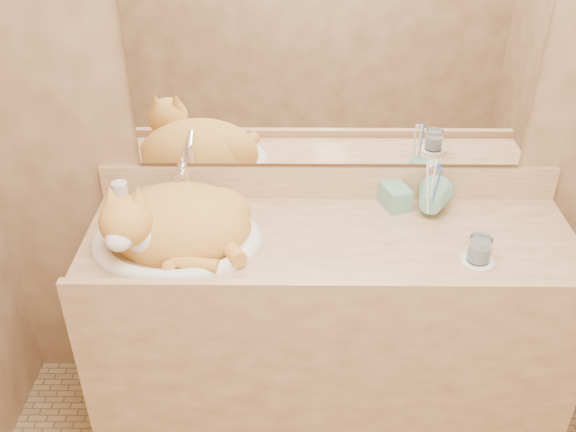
{
  "coord_description": "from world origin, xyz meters",
  "views": [
    {
      "loc": [
        -0.12,
        -0.98,
        2.03
      ],
      "look_at": [
        -0.14,
        0.7,
        0.95
      ],
      "focal_mm": 40.0,
      "sensor_mm": 36.0,
      "label": 1
    }
  ],
  "objects_px": {
    "water_glass": "(480,249)",
    "toothbrush_cup": "(429,207)",
    "vanity_counter": "(327,336)",
    "soap_dispenser": "(404,192)",
    "cat": "(172,221)",
    "sink_basin": "(175,220)"
  },
  "relations": [
    {
      "from": "vanity_counter",
      "to": "sink_basin",
      "type": "height_order",
      "value": "sink_basin"
    },
    {
      "from": "vanity_counter",
      "to": "water_glass",
      "type": "bearing_deg",
      "value": -15.63
    },
    {
      "from": "sink_basin",
      "to": "soap_dispenser",
      "type": "xyz_separation_m",
      "value": [
        0.74,
        0.17,
        0.0
      ]
    },
    {
      "from": "soap_dispenser",
      "to": "water_glass",
      "type": "relative_size",
      "value": 2.14
    },
    {
      "from": "vanity_counter",
      "to": "toothbrush_cup",
      "type": "bearing_deg",
      "value": 18.07
    },
    {
      "from": "cat",
      "to": "water_glass",
      "type": "bearing_deg",
      "value": -6.11
    },
    {
      "from": "sink_basin",
      "to": "cat",
      "type": "distance_m",
      "value": 0.01
    },
    {
      "from": "sink_basin",
      "to": "cat",
      "type": "relative_size",
      "value": 1.15
    },
    {
      "from": "vanity_counter",
      "to": "water_glass",
      "type": "relative_size",
      "value": 19.68
    },
    {
      "from": "cat",
      "to": "toothbrush_cup",
      "type": "relative_size",
      "value": 3.78
    },
    {
      "from": "sink_basin",
      "to": "water_glass",
      "type": "xyz_separation_m",
      "value": [
        0.94,
        -0.1,
        -0.03
      ]
    },
    {
      "from": "vanity_counter",
      "to": "water_glass",
      "type": "height_order",
      "value": "water_glass"
    },
    {
      "from": "vanity_counter",
      "to": "soap_dispenser",
      "type": "height_order",
      "value": "soap_dispenser"
    },
    {
      "from": "soap_dispenser",
      "to": "toothbrush_cup",
      "type": "height_order",
      "value": "soap_dispenser"
    },
    {
      "from": "cat",
      "to": "vanity_counter",
      "type": "bearing_deg",
      "value": 2.55
    },
    {
      "from": "soap_dispenser",
      "to": "water_glass",
      "type": "xyz_separation_m",
      "value": [
        0.19,
        -0.28,
        -0.04
      ]
    },
    {
      "from": "soap_dispenser",
      "to": "toothbrush_cup",
      "type": "bearing_deg",
      "value": -47.76
    },
    {
      "from": "soap_dispenser",
      "to": "water_glass",
      "type": "bearing_deg",
      "value": -74.15
    },
    {
      "from": "water_glass",
      "to": "toothbrush_cup",
      "type": "bearing_deg",
      "value": 115.77
    },
    {
      "from": "sink_basin",
      "to": "toothbrush_cup",
      "type": "height_order",
      "value": "sink_basin"
    },
    {
      "from": "cat",
      "to": "soap_dispenser",
      "type": "height_order",
      "value": "cat"
    },
    {
      "from": "cat",
      "to": "soap_dispenser",
      "type": "distance_m",
      "value": 0.77
    }
  ]
}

